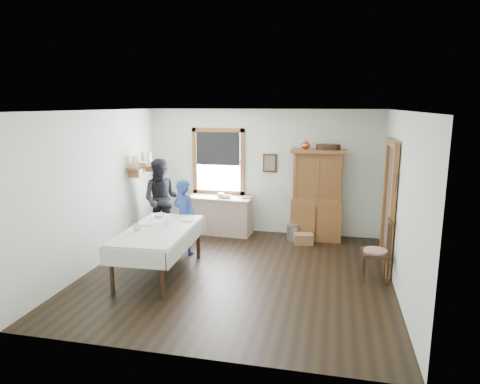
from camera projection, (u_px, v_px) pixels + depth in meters
The scene contains 20 objects.
room at pixel (238, 195), 6.93m from camera, with size 5.01×5.01×2.70m.
window at pixel (218, 158), 9.44m from camera, with size 1.18×0.07×1.48m.
doorway at pixel (390, 202), 7.27m from camera, with size 0.09×1.14×2.22m.
wall_shelf at pixel (143, 164), 8.86m from camera, with size 0.24×1.00×0.44m.
framed_picture at pixel (270, 163), 9.22m from camera, with size 0.30×0.04×0.40m, color #362213.
rug_beater at pixel (396, 175), 6.63m from camera, with size 0.27×0.27×0.01m, color black.
work_counter at pixel (220, 215), 9.36m from camera, with size 1.43×0.54×0.82m, color tan.
china_hutch at pixel (317, 195), 8.87m from camera, with size 1.11×0.53×1.89m, color #905C2C.
dining_table at pixel (159, 252), 7.09m from camera, with size 1.04×1.98×0.79m, color silver.
spindle_chair at pixel (376, 250), 6.81m from camera, with size 0.47×0.47×1.03m, color #362213.
pail at pixel (294, 232), 8.96m from camera, with size 0.30×0.30×0.32m, color #95989D.
wicker_basket at pixel (303, 239), 8.69m from camera, with size 0.37×0.26×0.22m, color #9D6E47.
woman_blue at pixel (185, 219), 8.05m from camera, with size 0.49×0.32×1.34m, color navy.
figure_dark at pixel (162, 203), 8.89m from camera, with size 0.77×0.60×1.58m, color black.
table_cup_a at pixel (137, 227), 6.91m from camera, with size 0.13×0.13×0.11m, color white.
table_cup_b at pixel (167, 223), 7.17m from camera, with size 0.09×0.09×0.09m, color white.
table_bowl at pixel (160, 215), 7.77m from camera, with size 0.23×0.23×0.06m, color white.
counter_book at pixel (243, 197), 9.23m from camera, with size 0.16×0.22×0.02m, color brown.
counter_bowl at pixel (227, 197), 9.17m from camera, with size 0.20×0.20×0.06m, color white.
shelf_bowl at pixel (143, 163), 8.87m from camera, with size 0.22×0.22×0.05m, color white.
Camera 1 is at (1.49, -6.62, 2.79)m, focal length 32.00 mm.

